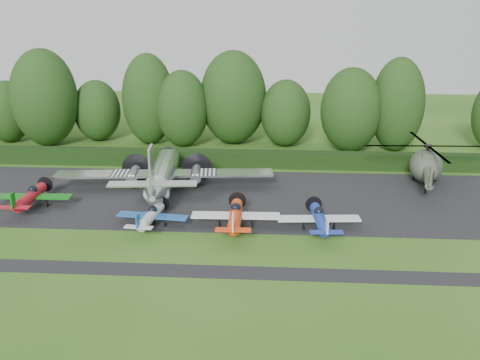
# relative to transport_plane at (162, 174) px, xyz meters

# --- Properties ---
(ground) EXTENTS (160.00, 160.00, 0.00)m
(ground) POSITION_rel_transport_plane_xyz_m (3.26, -10.98, -2.05)
(ground) COLOR #295618
(ground) RESTS_ON ground
(apron) EXTENTS (70.00, 18.00, 0.01)m
(apron) POSITION_rel_transport_plane_xyz_m (3.26, -0.98, -2.04)
(apron) COLOR black
(apron) RESTS_ON ground
(taxiway_verge) EXTENTS (70.00, 2.00, 0.00)m
(taxiway_verge) POSITION_rel_transport_plane_xyz_m (3.26, -16.98, -2.04)
(taxiway_verge) COLOR black
(taxiway_verge) RESTS_ON ground
(hedgerow) EXTENTS (90.00, 1.60, 2.00)m
(hedgerow) POSITION_rel_transport_plane_xyz_m (3.26, 10.02, -2.05)
(hedgerow) COLOR black
(hedgerow) RESTS_ON ground
(transport_plane) EXTENTS (22.89, 17.55, 7.34)m
(transport_plane) POSITION_rel_transport_plane_xyz_m (0.00, 0.00, 0.00)
(transport_plane) COLOR silver
(transport_plane) RESTS_ON ground
(light_plane_red) EXTENTS (7.45, 7.83, 2.86)m
(light_plane_red) POSITION_rel_transport_plane_xyz_m (-11.72, -5.18, -0.85)
(light_plane_red) COLOR #A90F1C
(light_plane_red) RESTS_ON ground
(light_plane_white) EXTENTS (6.34, 6.66, 2.44)m
(light_plane_white) POSITION_rel_transport_plane_xyz_m (0.77, -8.95, -1.03)
(light_plane_white) COLOR silver
(light_plane_white) RESTS_ON ground
(light_plane_orange) EXTENTS (7.73, 8.12, 2.97)m
(light_plane_orange) POSITION_rel_transport_plane_xyz_m (8.18, -8.94, -0.81)
(light_plane_orange) COLOR #E93C0D
(light_plane_orange) RESTS_ON ground
(light_plane_blue) EXTENTS (7.15, 7.51, 2.75)m
(light_plane_blue) POSITION_rel_transport_plane_xyz_m (15.43, -8.95, -0.90)
(light_plane_blue) COLOR #19319A
(light_plane_blue) RESTS_ON ground
(helicopter) EXTENTS (13.44, 15.74, 4.33)m
(helicopter) POSITION_rel_transport_plane_xyz_m (27.92, 4.95, 0.28)
(helicopter) COLOR #343C2E
(helicopter) RESTS_ON ground
(sign_board) EXTENTS (2.90, 0.11, 1.63)m
(sign_board) POSITION_rel_transport_plane_xyz_m (34.40, 9.36, -0.94)
(sign_board) COLOR #3F3326
(sign_board) RESTS_ON ground
(tree_1) EXTENTS (6.83, 6.83, 9.15)m
(tree_1) POSITION_rel_transport_plane_xyz_m (12.91, 20.75, 2.52)
(tree_1) COLOR black
(tree_1) RESTS_ON ground
(tree_2) EXTENTS (6.94, 6.94, 12.39)m
(tree_2) POSITION_rel_transport_plane_xyz_m (27.48, 19.01, 4.14)
(tree_2) COLOR black
(tree_2) RESTS_ON ground
(tree_3) EXTENTS (6.59, 6.59, 8.68)m
(tree_3) POSITION_rel_transport_plane_xyz_m (-13.88, 22.23, 2.28)
(tree_3) COLOR black
(tree_3) RESTS_ON ground
(tree_4) EXTENTS (8.93, 8.93, 13.26)m
(tree_4) POSITION_rel_transport_plane_xyz_m (-19.98, 18.98, 4.57)
(tree_4) COLOR black
(tree_4) RESTS_ON ground
(tree_5) EXTENTS (9.16, 9.16, 12.91)m
(tree_5) POSITION_rel_transport_plane_xyz_m (5.65, 21.78, 4.40)
(tree_5) COLOR black
(tree_5) RESTS_ON ground
(tree_6) EXTENTS (7.19, 7.19, 12.55)m
(tree_6) POSITION_rel_transport_plane_xyz_m (-6.03, 20.79, 4.22)
(tree_6) COLOR black
(tree_6) RESTS_ON ground
(tree_8) EXTENTS (8.03, 8.03, 11.08)m
(tree_8) POSITION_rel_transport_plane_xyz_m (21.44, 18.53, 3.48)
(tree_8) COLOR black
(tree_8) RESTS_ON ground
(tree_9) EXTENTS (7.11, 7.11, 10.44)m
(tree_9) POSITION_rel_transport_plane_xyz_m (-1.15, 19.66, 3.17)
(tree_9) COLOR black
(tree_9) RESTS_ON ground
(tree_10) EXTENTS (6.66, 6.66, 8.72)m
(tree_10) POSITION_rel_transport_plane_xyz_m (-26.27, 20.56, 2.30)
(tree_10) COLOR black
(tree_10) RESTS_ON ground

